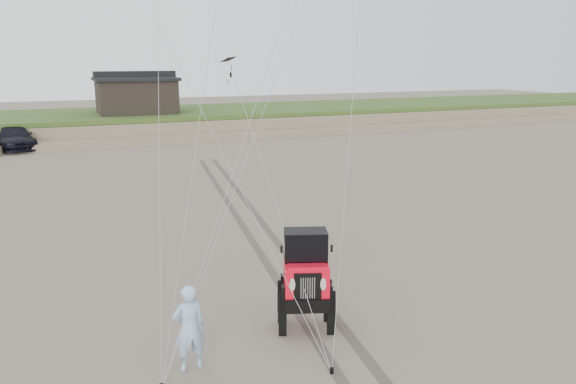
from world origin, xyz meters
The scene contains 8 objects.
ground centered at (0.00, 0.00, 0.00)m, with size 160.00×160.00×0.00m, color #6B6054.
dune_ridge centered at (0.00, 37.50, 0.82)m, with size 160.00×14.25×1.73m.
cabin centered at (2.00, 37.00, 3.24)m, with size 6.40×5.40×3.35m.
truck_c centered at (-6.98, 32.02, 0.79)m, with size 2.21×5.43×1.58m, color black.
jeep centered at (0.47, 0.40, 0.92)m, with size 2.13×4.94×1.84m, color #FF0D25, non-canonical shape.
man centered at (-2.35, -0.26, 0.89)m, with size 0.65×0.43×1.78m, color #98BEEB.
stake_aux centered at (0.16, -1.52, 0.06)m, with size 0.08×0.08×0.12m, color black.
tire_tracks centered at (2.00, 8.00, 0.00)m, with size 5.22×29.74×0.01m.
Camera 1 is at (-4.47, -10.33, 6.04)m, focal length 35.00 mm.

